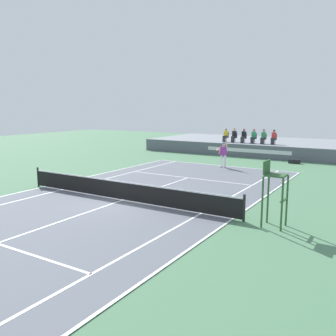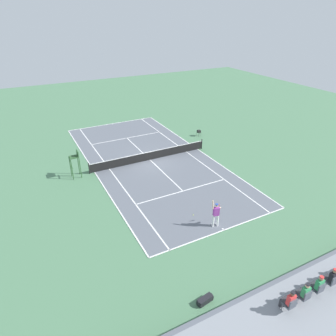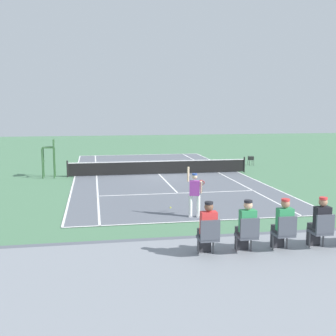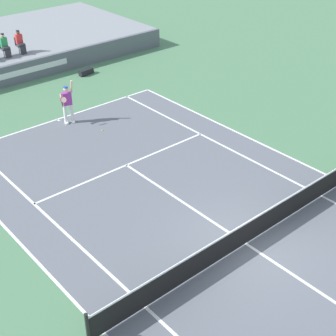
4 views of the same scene
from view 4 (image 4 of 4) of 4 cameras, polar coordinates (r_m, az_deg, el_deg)
The scene contains 9 objects.
ground_plane at distance 16.48m, azimuth 8.82°, elevation -8.54°, with size 80.00×80.00×0.00m, color #4C7A56.
court at distance 16.47m, azimuth 8.82°, elevation -8.51°, with size 11.08×23.88×0.03m.
net at distance 16.15m, azimuth 8.97°, elevation -7.12°, with size 11.98×0.10×1.07m.
barrier_wall at distance 28.79m, azimuth -18.01°, elevation 9.83°, with size 21.44×0.25×1.12m.
spectator_seated_4 at distance 29.96m, azimuth -18.02°, elevation 13.06°, with size 0.44×0.60×1.26m.
spectator_seated_5 at distance 30.31m, azimuth -16.43°, elevation 13.52°, with size 0.44×0.60×1.26m.
tennis_player at distance 23.63m, azimuth -11.34°, elevation 7.20°, with size 0.83×0.61×2.08m.
tennis_ball at distance 23.04m, azimuth -7.47°, elevation 4.25°, with size 0.07×0.07×0.07m, color #D1E533.
equipment_bag at distance 29.57m, azimuth -9.27°, elevation 10.70°, with size 0.94×0.44×0.32m.
Camera 4 is at (-9.99, -7.80, 10.53)m, focal length 53.76 mm.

